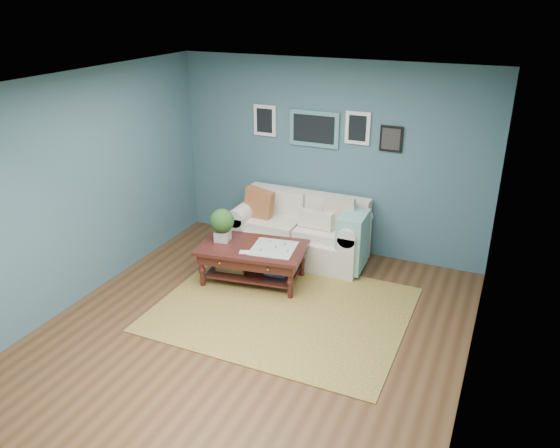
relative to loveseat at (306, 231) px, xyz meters
The scene contains 4 objects.
room_shell 2.20m from the loveseat, 85.78° to the right, with size 5.00×5.02×2.70m.
area_rug 1.49m from the loveseat, 79.36° to the right, with size 2.88×2.30×0.01m, color brown.
loveseat is the anchor object (origin of this frame).
coffee_table 1.03m from the loveseat, 115.22° to the right, with size 1.44×0.97×0.94m.
Camera 1 is at (2.36, -4.51, 3.49)m, focal length 35.00 mm.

